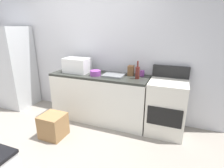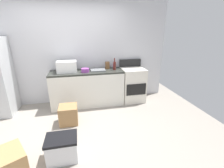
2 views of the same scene
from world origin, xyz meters
name	(u,v)px [view 1 (image 1 of 2)]	position (x,y,z in m)	size (l,w,h in m)	color
ground_plane	(47,153)	(0.00, 0.00, 0.00)	(6.00, 6.00, 0.00)	gray
wall_back	(93,49)	(0.00, 1.55, 1.30)	(5.00, 0.10, 2.60)	silver
kitchen_counter	(100,97)	(0.30, 1.20, 0.45)	(1.80, 0.60, 0.90)	silver
refrigerator	(14,68)	(-1.75, 1.15, 0.87)	(0.68, 0.66, 1.74)	silver
stove_oven	(166,106)	(1.52, 1.21, 0.47)	(0.60, 0.61, 1.10)	silver
microwave	(77,65)	(-0.16, 1.20, 1.04)	(0.46, 0.34, 0.27)	white
sink_basin	(114,75)	(0.58, 1.20, 0.92)	(0.36, 0.32, 0.03)	slate
wine_bottle	(137,72)	(1.01, 1.17, 1.01)	(0.07, 0.07, 0.30)	#591E19
coffee_mug	(142,73)	(1.05, 1.37, 0.95)	(0.08, 0.08, 0.10)	purple
knife_block	(131,71)	(0.85, 1.33, 0.99)	(0.10, 0.10, 0.18)	brown
mixing_bowl	(95,73)	(0.26, 1.11, 0.95)	(0.19, 0.19, 0.09)	purple
cardboard_box_large	(53,126)	(-0.16, 0.38, 0.19)	(0.37, 0.36, 0.39)	olive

